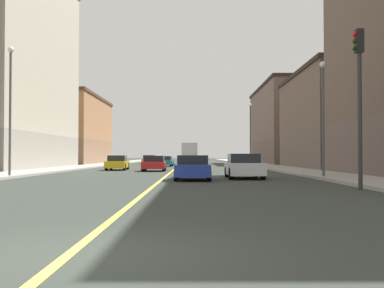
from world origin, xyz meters
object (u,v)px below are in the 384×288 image
object	(u,v)px
building_right_midblock	(4,63)
car_teal	(167,161)
car_red	(156,164)
street_lamp_right_near	(12,98)
building_left_far	(293,125)
box_truck	(191,153)
street_lamp_left_far	(252,128)
car_orange	(151,160)
building_right_distant	(70,130)
building_left_mid	(346,120)
car_blue	(194,168)
street_lamp_left_near	(325,105)
car_yellow	(119,163)
car_white	(246,166)
traffic_light_left_near	(361,86)

from	to	relation	value
building_right_midblock	car_teal	world-z (taller)	building_right_midblock
car_red	street_lamp_right_near	bearing A→B (deg)	-124.09
building_left_far	car_red	distance (m)	36.29
box_truck	street_lamp_left_far	bearing A→B (deg)	-47.71
street_lamp_left_far	car_teal	world-z (taller)	street_lamp_left_far
street_lamp_right_near	car_orange	bearing A→B (deg)	84.17
building_right_distant	car_orange	xyz separation A→B (m)	(11.89, 1.42, -4.34)
building_left_mid	car_blue	bearing A→B (deg)	-125.89
street_lamp_left_near	street_lamp_left_far	xyz separation A→B (m)	(0.00, 32.19, 0.66)
car_yellow	car_white	distance (m)	17.42
building_left_far	building_right_midblock	xyz separation A→B (m)	(-33.33, -25.15, 4.34)
building_left_far	street_lamp_right_near	size ratio (longest dim) A/B	3.09
street_lamp_right_near	car_blue	bearing A→B (deg)	-12.19
building_left_mid	car_orange	distance (m)	32.06
building_left_far	street_lamp_left_far	xyz separation A→B (m)	(-7.61, -10.96, -1.07)
street_lamp_left_far	car_teal	size ratio (longest dim) A/B	1.67
car_teal	car_red	world-z (taller)	car_red
building_right_midblock	car_red	bearing A→B (deg)	-21.00
car_yellow	street_lamp_right_near	bearing A→B (deg)	-106.35
street_lamp_left_near	street_lamp_left_far	world-z (taller)	street_lamp_left_far
car_blue	car_red	distance (m)	13.84
street_lamp_right_near	box_truck	world-z (taller)	street_lamp_right_near
building_right_distant	car_yellow	size ratio (longest dim) A/B	4.37
traffic_light_left_near	box_truck	distance (m)	49.55
traffic_light_left_near	street_lamp_left_far	xyz separation A→B (m)	(1.02, 40.51, 0.82)
traffic_light_left_near	building_right_distant	bearing A→B (deg)	116.37
car_teal	car_yellow	bearing A→B (deg)	-104.36
car_orange	box_truck	size ratio (longest dim) A/B	0.56
building_right_midblock	car_yellow	bearing A→B (deg)	-15.08
building_right_midblock	building_left_far	bearing A→B (deg)	37.04
street_lamp_right_near	car_blue	xyz separation A→B (m)	(10.72, -2.32, -4.07)
building_left_mid	street_lamp_left_near	xyz separation A→B (m)	(-7.61, -19.43, -0.68)
car_teal	traffic_light_left_near	bearing A→B (deg)	-75.31
street_lamp_left_near	street_lamp_left_far	distance (m)	32.20
traffic_light_left_near	street_lamp_left_near	world-z (taller)	street_lamp_left_near
building_left_far	car_white	bearing A→B (deg)	-105.73
building_left_mid	traffic_light_left_near	world-z (taller)	building_left_mid
car_red	street_lamp_left_near	bearing A→B (deg)	-49.11
building_right_midblock	box_truck	world-z (taller)	building_right_midblock
building_right_midblock	car_yellow	world-z (taller)	building_right_midblock
car_red	car_yellow	xyz separation A→B (m)	(-3.49, 2.68, 0.01)
car_teal	car_red	distance (m)	16.09
building_right_midblock	street_lamp_left_far	world-z (taller)	building_right_midblock
building_right_midblock	building_right_distant	bearing A→B (deg)	90.00
building_right_distant	traffic_light_left_near	size ratio (longest dim) A/B	3.31
building_right_distant	car_blue	size ratio (longest dim) A/B	5.19
car_red	car_yellow	bearing A→B (deg)	142.52
street_lamp_right_near	car_red	world-z (taller)	street_lamp_right_near
street_lamp_right_near	car_yellow	xyz separation A→B (m)	(4.06, 13.83, -4.08)
street_lamp_left_far	car_orange	distance (m)	17.97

